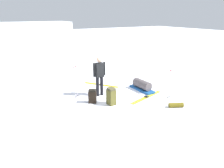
# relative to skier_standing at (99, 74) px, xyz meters

# --- Properties ---
(ground_plane) EXTENTS (80.00, 80.00, 0.00)m
(ground_plane) POSITION_rel_skier_standing_xyz_m (0.21, -0.69, -0.95)
(ground_plane) COLOR white
(distant_snow_ridge) EXTENTS (16.22, 5.67, 2.26)m
(distant_snow_ridge) POSITION_rel_skier_standing_xyz_m (-0.98, 25.49, 0.17)
(distant_snow_ridge) COLOR white
(distant_snow_ridge) RESTS_ON ground_plane
(skier_standing) EXTENTS (0.57, 0.22, 1.70)m
(skier_standing) POSITION_rel_skier_standing_xyz_m (0.00, 0.00, 0.00)
(skier_standing) COLOR black
(skier_standing) RESTS_ON ground_plane
(ski_pair_near) EXTENTS (1.24, 1.56, 0.05)m
(ski_pair_near) POSITION_rel_skier_standing_xyz_m (0.65, 1.16, -0.94)
(ski_pair_near) COLOR gold
(ski_pair_near) RESTS_ON ground_plane
(ski_pair_far) EXTENTS (1.93, 0.65, 0.05)m
(ski_pair_far) POSITION_rel_skier_standing_xyz_m (1.61, -1.21, -0.94)
(ski_pair_far) COLOR gold
(ski_pair_far) RESTS_ON ground_plane
(backpack_large_dark) EXTENTS (0.30, 0.35, 0.68)m
(backpack_large_dark) POSITION_rel_skier_standing_xyz_m (-0.02, -1.03, -0.62)
(backpack_large_dark) COLOR #504B20
(backpack_large_dark) RESTS_ON ground_plane
(backpack_bright) EXTENTS (0.38, 0.35, 0.56)m
(backpack_bright) POSITION_rel_skier_standing_xyz_m (-0.59, -0.52, -0.68)
(backpack_bright) COLOR black
(backpack_bright) RESTS_ON ground_plane
(ski_poles_planted_near) EXTENTS (0.17, 0.10, 1.37)m
(ski_poles_planted_near) POSITION_rel_skier_standing_xyz_m (-0.96, 0.27, -0.19)
(ski_poles_planted_near) COLOR #BAAEBB
(ski_poles_planted_near) RESTS_ON ground_plane
(ski_poles_planted_far) EXTENTS (0.19, 0.11, 1.24)m
(ski_poles_planted_far) POSITION_rel_skier_standing_xyz_m (2.38, -1.72, -0.26)
(ski_poles_planted_far) COLOR #B4BCBB
(ski_poles_planted_far) RESTS_ON ground_plane
(gear_sled) EXTENTS (0.51, 1.34, 0.49)m
(gear_sled) POSITION_rel_skier_standing_xyz_m (1.99, -0.42, -0.73)
(gear_sled) COLOR #15488B
(gear_sled) RESTS_ON ground_plane
(sleeping_mat_rolled) EXTENTS (0.57, 0.40, 0.18)m
(sleeping_mat_rolled) POSITION_rel_skier_standing_xyz_m (1.98, -2.50, -0.86)
(sleeping_mat_rolled) COLOR brown
(sleeping_mat_rolled) RESTS_ON ground_plane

